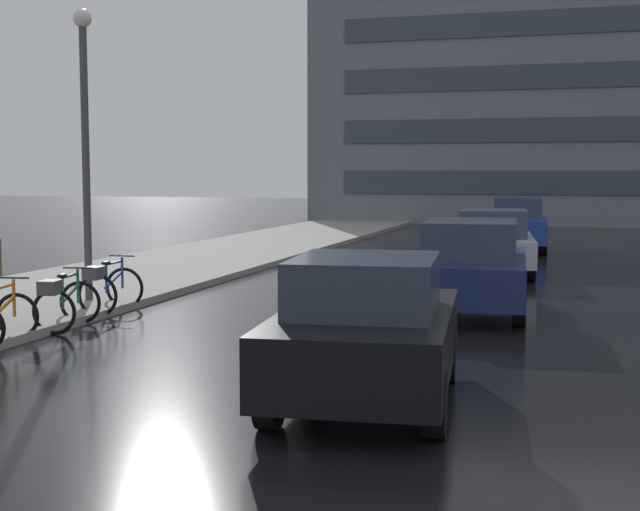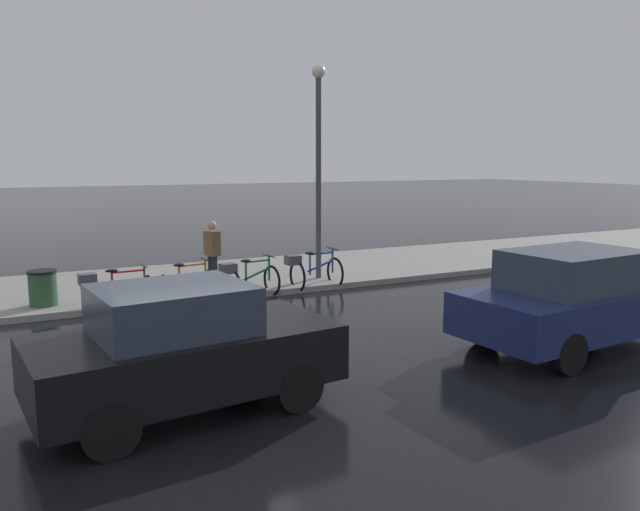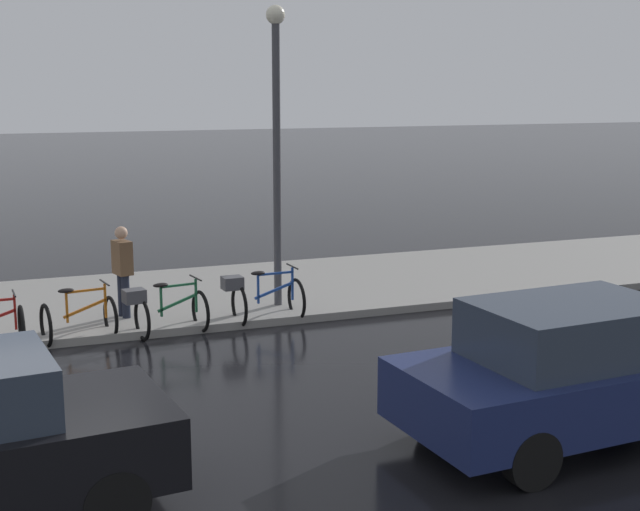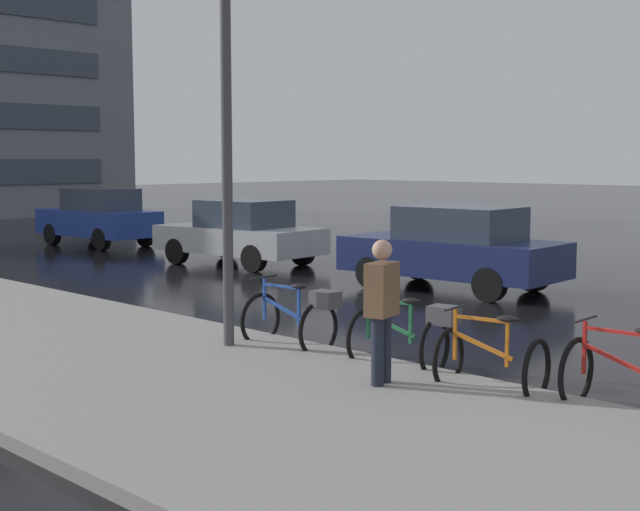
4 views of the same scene
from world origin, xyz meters
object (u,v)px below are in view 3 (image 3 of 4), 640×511
Objects in this scene: car_navy at (578,371)px; pedestrian at (123,270)px; bicycle_third at (163,309)px; bicycle_farthest at (261,297)px; streetlamp at (277,130)px; bicycle_second at (79,319)px.

pedestrian is at bearing -149.35° from car_navy.
car_navy is (5.99, 3.70, 0.35)m from bicycle_third.
bicycle_farthest is at bearing -162.51° from car_navy.
bicycle_farthest is at bearing 96.94° from bicycle_third.
car_navy is 8.19m from pedestrian.
bicycle_third is at bearing -148.32° from car_navy.
bicycle_farthest is at bearing 69.19° from pedestrian.
streetlamp is at bearing 111.93° from bicycle_third.
car_navy is (6.20, 5.03, 0.44)m from bicycle_second.
streetlamp reaches higher than bicycle_third.
streetlamp is at bearing 87.24° from pedestrian.
pedestrian reaches higher than bicycle_third.
bicycle_second is 0.27× the size of car_navy.
pedestrian is (-0.84, -2.22, 0.48)m from bicycle_farthest.
bicycle_third is 0.26× the size of streetlamp.
bicycle_second is 0.85× the size of bicycle_farthest.
pedestrian is at bearing -155.59° from bicycle_third.
bicycle_third is 0.99× the size of bicycle_farthest.
pedestrian reaches higher than bicycle_farthest.
pedestrian reaches higher than car_navy.
bicycle_third is at bearing 24.41° from pedestrian.
bicycle_third is at bearing 81.18° from bicycle_second.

